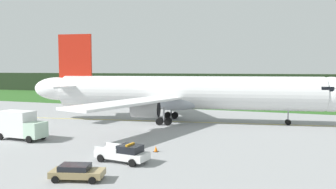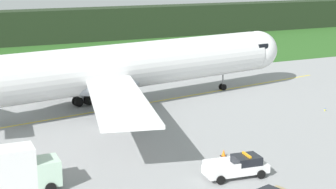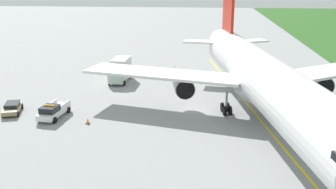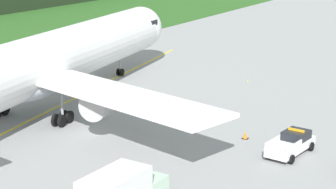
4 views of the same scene
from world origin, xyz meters
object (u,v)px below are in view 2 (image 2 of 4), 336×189
at_px(ops_pickup_truck, 238,167).
at_px(apron_cone, 224,153).
at_px(catering_truck, 13,170).
at_px(airliner, 115,68).

relative_size(ops_pickup_truck, apron_cone, 8.43).
bearing_deg(ops_pickup_truck, apron_cone, 72.21).
bearing_deg(catering_truck, apron_cone, 0.03).
xyz_separation_m(airliner, catering_truck, (-16.09, -20.66, -3.13)).
height_order(catering_truck, apron_cone, catering_truck).
xyz_separation_m(airliner, apron_cone, (3.00, -20.65, -4.74)).
xyz_separation_m(ops_pickup_truck, catering_truck, (-17.55, 4.78, 1.03)).
relative_size(airliner, catering_truck, 8.37).
bearing_deg(apron_cone, catering_truck, -179.97).
bearing_deg(airliner, ops_pickup_truck, -86.71).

